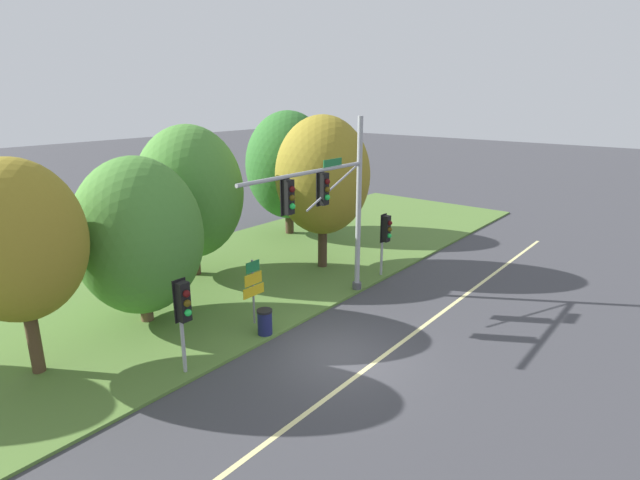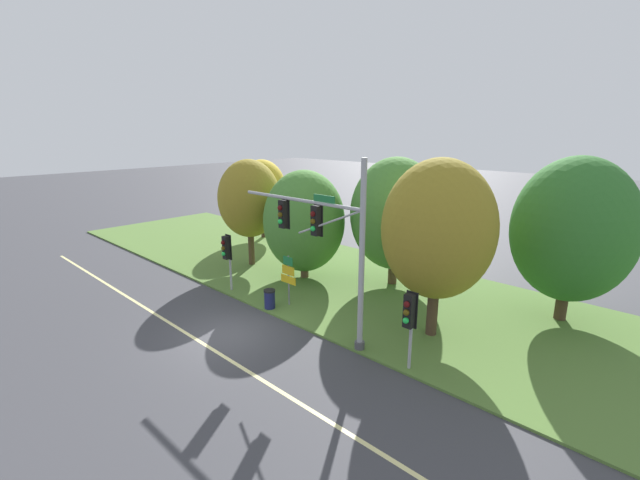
{
  "view_description": "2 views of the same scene",
  "coord_description": "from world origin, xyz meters",
  "px_view_note": "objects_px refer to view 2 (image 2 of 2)",
  "views": [
    {
      "loc": [
        -11.98,
        -8.81,
        8.4
      ],
      "look_at": [
        2.91,
        3.16,
        2.74
      ],
      "focal_mm": 28.0,
      "sensor_mm": 36.0,
      "label": 1
    },
    {
      "loc": [
        14.31,
        -9.36,
        8.5
      ],
      "look_at": [
        1.55,
        4.09,
        3.65
      ],
      "focal_mm": 24.0,
      "sensor_mm": 36.0,
      "label": 2
    }
  ],
  "objects_px": {
    "tree_left_of_mast": "(249,199)",
    "tree_behind_signpost": "(304,221)",
    "route_sign_post": "(288,275)",
    "tree_mid_verge": "(395,214)",
    "tree_tall_centre": "(438,230)",
    "trash_bin": "(270,299)",
    "pedestrian_signal_further_along": "(227,251)",
    "traffic_signal_mast": "(326,236)",
    "pedestrian_signal_near_kerb": "(409,315)",
    "tree_nearest_road": "(262,190)",
    "tree_right_far": "(573,230)"
  },
  "relations": [
    {
      "from": "tree_right_far",
      "to": "pedestrian_signal_further_along",
      "type": "bearing_deg",
      "value": -148.91
    },
    {
      "from": "trash_bin",
      "to": "tree_tall_centre",
      "type": "bearing_deg",
      "value": 22.85
    },
    {
      "from": "tree_behind_signpost",
      "to": "tree_tall_centre",
      "type": "relative_size",
      "value": 0.84
    },
    {
      "from": "tree_nearest_road",
      "to": "tree_right_far",
      "type": "relative_size",
      "value": 0.83
    },
    {
      "from": "pedestrian_signal_near_kerb",
      "to": "tree_behind_signpost",
      "type": "bearing_deg",
      "value": 155.4
    },
    {
      "from": "pedestrian_signal_further_along",
      "to": "trash_bin",
      "type": "distance_m",
      "value": 3.77
    },
    {
      "from": "tree_nearest_road",
      "to": "tree_right_far",
      "type": "bearing_deg",
      "value": -0.98
    },
    {
      "from": "tree_mid_verge",
      "to": "trash_bin",
      "type": "xyz_separation_m",
      "value": [
        -2.32,
        -6.95,
        -3.47
      ]
    },
    {
      "from": "traffic_signal_mast",
      "to": "pedestrian_signal_further_along",
      "type": "relative_size",
      "value": 2.42
    },
    {
      "from": "tree_nearest_road",
      "to": "pedestrian_signal_near_kerb",
      "type": "bearing_deg",
      "value": -25.13
    },
    {
      "from": "tree_behind_signpost",
      "to": "tree_nearest_road",
      "type": "bearing_deg",
      "value": 154.3
    },
    {
      "from": "tree_left_of_mast",
      "to": "tree_behind_signpost",
      "type": "relative_size",
      "value": 1.07
    },
    {
      "from": "pedestrian_signal_near_kerb",
      "to": "tree_mid_verge",
      "type": "xyz_separation_m",
      "value": [
        -5.44,
        7.1,
        1.82
      ]
    },
    {
      "from": "route_sign_post",
      "to": "tree_behind_signpost",
      "type": "height_order",
      "value": "tree_behind_signpost"
    },
    {
      "from": "pedestrian_signal_further_along",
      "to": "traffic_signal_mast",
      "type": "bearing_deg",
      "value": -0.72
    },
    {
      "from": "tree_nearest_road",
      "to": "tree_right_far",
      "type": "xyz_separation_m",
      "value": [
        21.61,
        -0.37,
        0.38
      ]
    },
    {
      "from": "tree_left_of_mast",
      "to": "tree_behind_signpost",
      "type": "xyz_separation_m",
      "value": [
        4.18,
        0.61,
        -0.89
      ]
    },
    {
      "from": "pedestrian_signal_near_kerb",
      "to": "route_sign_post",
      "type": "relative_size",
      "value": 1.18
    },
    {
      "from": "tree_behind_signpost",
      "to": "tree_right_far",
      "type": "distance_m",
      "value": 13.15
    },
    {
      "from": "pedestrian_signal_near_kerb",
      "to": "tree_nearest_road",
      "type": "relative_size",
      "value": 0.48
    },
    {
      "from": "tree_behind_signpost",
      "to": "trash_bin",
      "type": "xyz_separation_m",
      "value": [
        1.99,
        -4.3,
        -2.84
      ]
    },
    {
      "from": "tree_tall_centre",
      "to": "trash_bin",
      "type": "height_order",
      "value": "tree_tall_centre"
    },
    {
      "from": "pedestrian_signal_near_kerb",
      "to": "pedestrian_signal_further_along",
      "type": "bearing_deg",
      "value": 179.3
    },
    {
      "from": "pedestrian_signal_further_along",
      "to": "tree_tall_centre",
      "type": "bearing_deg",
      "value": 16.03
    },
    {
      "from": "pedestrian_signal_further_along",
      "to": "tree_right_far",
      "type": "xyz_separation_m",
      "value": [
        13.85,
        8.35,
        1.94
      ]
    },
    {
      "from": "tree_nearest_road",
      "to": "tree_behind_signpost",
      "type": "height_order",
      "value": "tree_behind_signpost"
    },
    {
      "from": "pedestrian_signal_near_kerb",
      "to": "route_sign_post",
      "type": "height_order",
      "value": "pedestrian_signal_near_kerb"
    },
    {
      "from": "pedestrian_signal_further_along",
      "to": "tree_mid_verge",
      "type": "height_order",
      "value": "tree_mid_verge"
    },
    {
      "from": "trash_bin",
      "to": "traffic_signal_mast",
      "type": "bearing_deg",
      "value": -1.72
    },
    {
      "from": "traffic_signal_mast",
      "to": "tree_mid_verge",
      "type": "xyz_separation_m",
      "value": [
        -1.45,
        7.06,
        -0.31
      ]
    },
    {
      "from": "route_sign_post",
      "to": "tree_mid_verge",
      "type": "distance_m",
      "value": 6.78
    },
    {
      "from": "tree_left_of_mast",
      "to": "tree_tall_centre",
      "type": "height_order",
      "value": "tree_tall_centre"
    },
    {
      "from": "tree_nearest_road",
      "to": "tree_left_of_mast",
      "type": "relative_size",
      "value": 0.92
    },
    {
      "from": "traffic_signal_mast",
      "to": "tree_behind_signpost",
      "type": "relative_size",
      "value": 1.19
    },
    {
      "from": "tree_left_of_mast",
      "to": "tree_nearest_road",
      "type": "bearing_deg",
      "value": 134.67
    },
    {
      "from": "pedestrian_signal_near_kerb",
      "to": "tree_tall_centre",
      "type": "distance_m",
      "value": 4.0
    },
    {
      "from": "tree_tall_centre",
      "to": "trash_bin",
      "type": "relative_size",
      "value": 7.91
    },
    {
      "from": "traffic_signal_mast",
      "to": "tree_mid_verge",
      "type": "height_order",
      "value": "traffic_signal_mast"
    },
    {
      "from": "route_sign_post",
      "to": "tree_right_far",
      "type": "xyz_separation_m",
      "value": [
        10.14,
        7.42,
        2.6
      ]
    },
    {
      "from": "pedestrian_signal_further_along",
      "to": "route_sign_post",
      "type": "relative_size",
      "value": 1.23
    },
    {
      "from": "traffic_signal_mast",
      "to": "pedestrian_signal_near_kerb",
      "type": "bearing_deg",
      "value": -0.65
    },
    {
      "from": "trash_bin",
      "to": "pedestrian_signal_near_kerb",
      "type": "bearing_deg",
      "value": -1.17
    },
    {
      "from": "traffic_signal_mast",
      "to": "tree_right_far",
      "type": "bearing_deg",
      "value": 51.44
    },
    {
      "from": "tree_nearest_road",
      "to": "traffic_signal_mast",
      "type": "bearing_deg",
      "value": -30.62
    },
    {
      "from": "traffic_signal_mast",
      "to": "tree_right_far",
      "type": "distance_m",
      "value": 10.79
    },
    {
      "from": "pedestrian_signal_near_kerb",
      "to": "traffic_signal_mast",
      "type": "bearing_deg",
      "value": 179.35
    },
    {
      "from": "route_sign_post",
      "to": "tree_tall_centre",
      "type": "bearing_deg",
      "value": 17.08
    },
    {
      "from": "traffic_signal_mast",
      "to": "pedestrian_signal_further_along",
      "type": "xyz_separation_m",
      "value": [
        -7.12,
        0.09,
        -2.03
      ]
    },
    {
      "from": "pedestrian_signal_near_kerb",
      "to": "pedestrian_signal_further_along",
      "type": "distance_m",
      "value": 11.11
    },
    {
      "from": "route_sign_post",
      "to": "tree_right_far",
      "type": "height_order",
      "value": "tree_right_far"
    }
  ]
}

